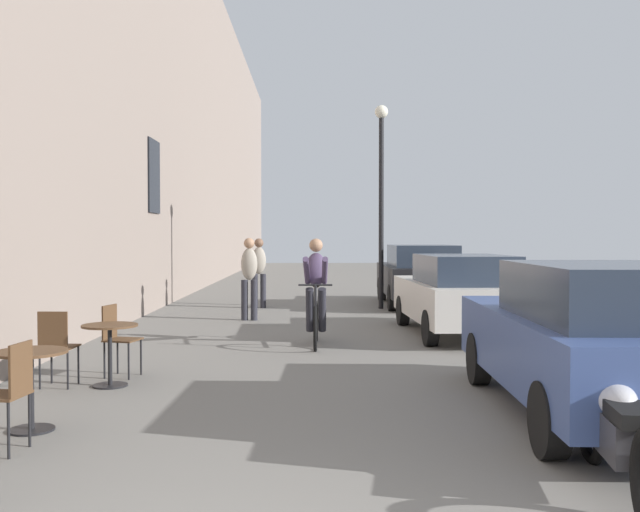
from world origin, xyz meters
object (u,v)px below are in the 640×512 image
Objects in this scene: street_lamp at (381,180)px; parked_car_third at (420,274)px; parked_car_second at (459,293)px; parked_motorcycle at (619,434)px; cafe_chair_mid_toward_street at (9,389)px; cafe_table_mid at (31,373)px; cafe_chair_far_toward_street at (117,335)px; parked_car_nearest at (593,337)px; pedestrian_near at (249,274)px; pedestrian_mid at (259,269)px; cyclist_on_bicycle at (316,294)px; cafe_table_far at (110,342)px; cafe_chair_far_toward_wall at (57,343)px.

parked_car_third is (1.04, 0.74, -2.31)m from street_lamp.
parked_car_second is (0.93, -4.60, -2.37)m from street_lamp.
parked_motorcycle is (0.42, -12.26, -2.70)m from street_lamp.
street_lamp is (4.10, 11.31, 2.59)m from cafe_chair_mid_toward_street.
street_lamp is 1.13× the size of parked_car_third.
cafe_chair_mid_toward_street is at bearing -83.20° from cafe_table_mid.
parked_car_third is at bearing 87.25° from parked_motorcycle.
parked_car_nearest is (5.12, -2.04, 0.26)m from cafe_chair_far_toward_street.
pedestrian_near is 0.80× the size of parked_motorcycle.
parked_motorcycle is (3.38, -12.43, -0.55)m from pedestrian_mid.
cyclist_on_bicycle is at bearing -67.29° from pedestrian_near.
cafe_chair_far_toward_street reaches higher than parked_motorcycle.
parked_car_third is 13.02m from parked_motorcycle.
cafe_table_mid is at bearing 160.98° from parked_motorcycle.
parked_motorcycle is (2.02, -6.64, -0.41)m from cyclist_on_bicycle.
parked_car_third is at bearing 89.98° from parked_car_nearest.
cafe_table_far is at bearing -139.62° from parked_car_second.
parked_car_third reaches higher than cafe_table_far.
cafe_chair_far_toward_street is 0.21× the size of parked_car_nearest.
parked_car_nearest is (1.04, -10.27, -2.33)m from street_lamp.
cyclist_on_bicycle is at bearing -105.91° from street_lamp.
parked_car_third is at bearing 88.76° from parked_car_second.
cafe_table_far is 0.42× the size of pedestrian_near.
cafe_chair_mid_toward_street is at bearing -126.82° from parked_car_second.
cafe_table_mid is 10.92m from pedestrian_mid.
cafe_table_mid is 11.75m from street_lamp.
parked_motorcycle is at bearing -73.09° from cyclist_on_bicycle.
parked_motorcycle is (5.02, -3.38, -0.11)m from cafe_chair_far_toward_wall.
street_lamp reaches higher than cafe_chair_far_toward_street.
pedestrian_mid is (1.12, 8.39, 0.44)m from cafe_chair_far_toward_street.
cafe_chair_far_toward_street is 0.21× the size of parked_car_third.
parked_car_nearest reaches higher than cafe_table_far.
cafe_table_far is 0.18× the size of parked_car_second.
street_lamp is at bearing 63.60° from cafe_chair_far_toward_street.
cafe_table_far is 0.34× the size of parked_motorcycle.
cafe_chair_far_toward_wall is 4.44m from cyclist_on_bicycle.
parked_car_third is at bearing 62.09° from cafe_table_far.
cafe_chair_far_toward_wall is (-0.52, -0.65, 0.00)m from cafe_chair_far_toward_street.
cafe_table_mid is 0.81× the size of cafe_chair_mid_toward_street.
cafe_table_mid is 5.68m from cyclist_on_bicycle.
cafe_table_far is 0.41× the size of cyclist_on_bicycle.
pedestrian_mid is at bearing 84.36° from cafe_chair_mid_toward_street.
cyclist_on_bicycle reaches higher than parked_car_nearest.
parked_motorcycle is (-0.62, -1.99, -0.37)m from parked_car_nearest.
pedestrian_mid reaches higher than cafe_table_mid.
cafe_chair_mid_toward_street is 13.10m from parked_car_third.
parked_car_second is at bearing 37.73° from cafe_chair_far_toward_wall.
cafe_chair_far_toward_wall is 10.32m from street_lamp.
parked_car_second reaches higher than cafe_chair_mid_toward_street.
cafe_table_mid is at bearing -98.17° from pedestrian_near.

